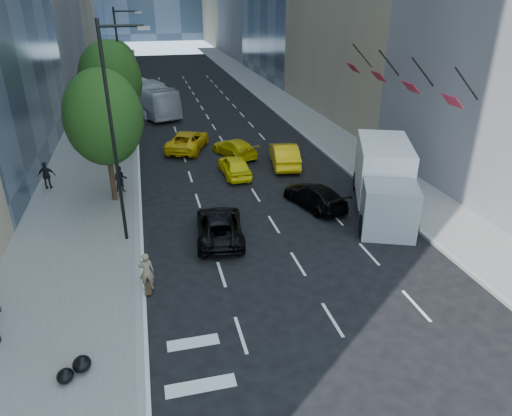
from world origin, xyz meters
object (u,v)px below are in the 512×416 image
object	(u,v)px
black_sedan_lincoln	(220,226)
city_bus	(145,97)
box_truck	(384,179)
black_sedan_mercedes	(315,196)
skateboarder	(147,274)

from	to	relation	value
black_sedan_lincoln	city_bus	distance (m)	28.14
box_truck	black_sedan_mercedes	bearing A→B (deg)	-178.85
black_sedan_mercedes	city_bus	world-z (taller)	city_bus
black_sedan_lincoln	city_bus	size ratio (longest dim) A/B	0.42
black_sedan_mercedes	box_truck	xyz separation A→B (m)	(3.46, -1.33, 1.19)
black_sedan_lincoln	box_truck	size ratio (longest dim) A/B	0.60
black_sedan_lincoln	black_sedan_mercedes	bearing A→B (deg)	-150.72
black_sedan_lincoln	black_sedan_mercedes	world-z (taller)	black_sedan_lincoln
black_sedan_lincoln	box_truck	distance (m)	9.46
black_sedan_mercedes	city_bus	bearing A→B (deg)	-88.13
black_sedan_lincoln	box_truck	bearing A→B (deg)	-166.36
black_sedan_mercedes	city_bus	distance (m)	27.04
black_sedan_lincoln	black_sedan_mercedes	xyz separation A→B (m)	(5.87, 2.39, -0.01)
black_sedan_mercedes	black_sedan_lincoln	bearing A→B (deg)	5.29
skateboarder	black_sedan_mercedes	size ratio (longest dim) A/B	0.37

